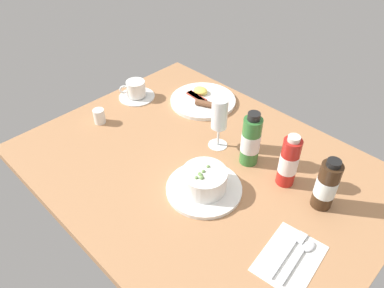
{
  "coord_description": "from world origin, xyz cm",
  "views": [
    {
      "loc": [
        56.37,
        -60.87,
        78.3
      ],
      "look_at": [
        -2.81,
        -1.18,
        7.8
      ],
      "focal_mm": 34.16,
      "sensor_mm": 36.0,
      "label": 1
    }
  ],
  "objects_px": {
    "sauce_bottle_red": "(289,162)",
    "breakfast_plate": "(203,100)",
    "sauce_bottle_green": "(251,141)",
    "sauce_bottle_brown": "(326,185)",
    "creamer_jug": "(99,116)",
    "porridge_bowl": "(204,182)",
    "wine_glass": "(219,116)",
    "cutlery_setting": "(291,257)",
    "coffee_cup": "(136,91)"
  },
  "relations": [
    {
      "from": "breakfast_plate",
      "to": "sauce_bottle_red",
      "type": "bearing_deg",
      "value": -16.72
    },
    {
      "from": "sauce_bottle_brown",
      "to": "cutlery_setting",
      "type": "bearing_deg",
      "value": -79.81
    },
    {
      "from": "creamer_jug",
      "to": "wine_glass",
      "type": "relative_size",
      "value": 0.32
    },
    {
      "from": "cutlery_setting",
      "to": "sauce_bottle_green",
      "type": "relative_size",
      "value": 1.05
    },
    {
      "from": "sauce_bottle_green",
      "to": "sauce_bottle_red",
      "type": "relative_size",
      "value": 1.07
    },
    {
      "from": "coffee_cup",
      "to": "wine_glass",
      "type": "distance_m",
      "value": 0.43
    },
    {
      "from": "coffee_cup",
      "to": "wine_glass",
      "type": "bearing_deg",
      "value": 0.77
    },
    {
      "from": "breakfast_plate",
      "to": "sauce_bottle_brown",
      "type": "bearing_deg",
      "value": -13.67
    },
    {
      "from": "creamer_jug",
      "to": "breakfast_plate",
      "type": "xyz_separation_m",
      "value": [
        0.17,
        0.35,
        -0.02
      ]
    },
    {
      "from": "cutlery_setting",
      "to": "sauce_bottle_red",
      "type": "height_order",
      "value": "sauce_bottle_red"
    },
    {
      "from": "creamer_jug",
      "to": "wine_glass",
      "type": "height_order",
      "value": "wine_glass"
    },
    {
      "from": "creamer_jug",
      "to": "porridge_bowl",
      "type": "bearing_deg",
      "value": 2.5
    },
    {
      "from": "cutlery_setting",
      "to": "sauce_bottle_green",
      "type": "xyz_separation_m",
      "value": [
        -0.29,
        0.2,
        0.08
      ]
    },
    {
      "from": "creamer_jug",
      "to": "sauce_bottle_brown",
      "type": "relative_size",
      "value": 0.35
    },
    {
      "from": "breakfast_plate",
      "to": "porridge_bowl",
      "type": "bearing_deg",
      "value": -46.05
    },
    {
      "from": "sauce_bottle_green",
      "to": "sauce_bottle_brown",
      "type": "distance_m",
      "value": 0.25
    },
    {
      "from": "sauce_bottle_green",
      "to": "sauce_bottle_brown",
      "type": "xyz_separation_m",
      "value": [
        0.25,
        0.0,
        -0.01
      ]
    },
    {
      "from": "creamer_jug",
      "to": "sauce_bottle_brown",
      "type": "height_order",
      "value": "sauce_bottle_brown"
    },
    {
      "from": "wine_glass",
      "to": "sauce_bottle_brown",
      "type": "height_order",
      "value": "wine_glass"
    },
    {
      "from": "cutlery_setting",
      "to": "coffee_cup",
      "type": "xyz_separation_m",
      "value": [
        -0.83,
        0.19,
        0.03
      ]
    },
    {
      "from": "cutlery_setting",
      "to": "sauce_bottle_green",
      "type": "height_order",
      "value": "sauce_bottle_green"
    },
    {
      "from": "porridge_bowl",
      "to": "cutlery_setting",
      "type": "relative_size",
      "value": 1.14
    },
    {
      "from": "cutlery_setting",
      "to": "wine_glass",
      "type": "distance_m",
      "value": 0.47
    },
    {
      "from": "porridge_bowl",
      "to": "cutlery_setting",
      "type": "height_order",
      "value": "porridge_bowl"
    },
    {
      "from": "coffee_cup",
      "to": "wine_glass",
      "type": "height_order",
      "value": "wine_glass"
    },
    {
      "from": "sauce_bottle_green",
      "to": "breakfast_plate",
      "type": "relative_size",
      "value": 0.73
    },
    {
      "from": "porridge_bowl",
      "to": "wine_glass",
      "type": "bearing_deg",
      "value": 120.67
    },
    {
      "from": "sauce_bottle_brown",
      "to": "creamer_jug",
      "type": "bearing_deg",
      "value": -164.41
    },
    {
      "from": "creamer_jug",
      "to": "sauce_bottle_red",
      "type": "distance_m",
      "value": 0.67
    },
    {
      "from": "wine_glass",
      "to": "sauce_bottle_green",
      "type": "relative_size",
      "value": 0.97
    },
    {
      "from": "porridge_bowl",
      "to": "creamer_jug",
      "type": "relative_size",
      "value": 3.82
    },
    {
      "from": "sauce_bottle_green",
      "to": "sauce_bottle_red",
      "type": "xyz_separation_m",
      "value": [
        0.13,
        0.0,
        -0.0
      ]
    },
    {
      "from": "porridge_bowl",
      "to": "sauce_bottle_green",
      "type": "height_order",
      "value": "sauce_bottle_green"
    },
    {
      "from": "porridge_bowl",
      "to": "sauce_bottle_red",
      "type": "height_order",
      "value": "sauce_bottle_red"
    },
    {
      "from": "porridge_bowl",
      "to": "wine_glass",
      "type": "relative_size",
      "value": 1.23
    },
    {
      "from": "coffee_cup",
      "to": "sauce_bottle_red",
      "type": "height_order",
      "value": "sauce_bottle_red"
    },
    {
      "from": "creamer_jug",
      "to": "sauce_bottle_green",
      "type": "bearing_deg",
      "value": 22.62
    },
    {
      "from": "porridge_bowl",
      "to": "sauce_bottle_green",
      "type": "relative_size",
      "value": 1.2
    },
    {
      "from": "coffee_cup",
      "to": "sauce_bottle_green",
      "type": "xyz_separation_m",
      "value": [
        0.54,
        0.01,
        0.05
      ]
    },
    {
      "from": "sauce_bottle_red",
      "to": "breakfast_plate",
      "type": "height_order",
      "value": "sauce_bottle_red"
    },
    {
      "from": "porridge_bowl",
      "to": "sauce_bottle_green",
      "type": "distance_m",
      "value": 0.2
    },
    {
      "from": "sauce_bottle_brown",
      "to": "sauce_bottle_red",
      "type": "height_order",
      "value": "sauce_bottle_red"
    },
    {
      "from": "sauce_bottle_green",
      "to": "sauce_bottle_red",
      "type": "height_order",
      "value": "sauce_bottle_green"
    },
    {
      "from": "wine_glass",
      "to": "breakfast_plate",
      "type": "relative_size",
      "value": 0.71
    },
    {
      "from": "cutlery_setting",
      "to": "creamer_jug",
      "type": "xyz_separation_m",
      "value": [
        -0.79,
        -0.01,
        0.02
      ]
    },
    {
      "from": "cutlery_setting",
      "to": "sauce_bottle_red",
      "type": "bearing_deg",
      "value": 127.35
    },
    {
      "from": "sauce_bottle_brown",
      "to": "porridge_bowl",
      "type": "bearing_deg",
      "value": -144.54
    },
    {
      "from": "sauce_bottle_red",
      "to": "cutlery_setting",
      "type": "bearing_deg",
      "value": -52.65
    },
    {
      "from": "cutlery_setting",
      "to": "coffee_cup",
      "type": "height_order",
      "value": "coffee_cup"
    },
    {
      "from": "breakfast_plate",
      "to": "cutlery_setting",
      "type": "bearing_deg",
      "value": -29.0
    }
  ]
}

